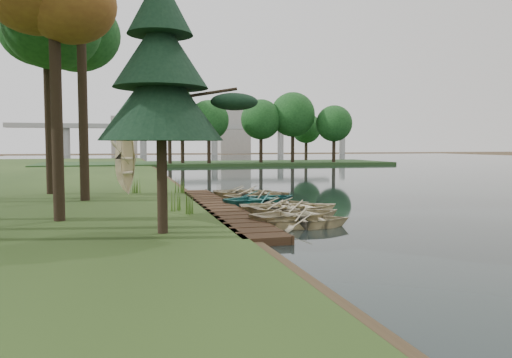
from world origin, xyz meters
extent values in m
plane|color=#3D2F1D|center=(0.00, 0.00, 0.00)|extent=(300.00, 300.00, 0.00)
cube|color=black|center=(30.00, 20.00, 0.03)|extent=(130.00, 200.00, 0.05)
cube|color=#352314|center=(-1.60, 0.00, 0.15)|extent=(1.60, 16.00, 0.30)
cube|color=#23401C|center=(8.00, 50.00, 0.23)|extent=(50.00, 14.00, 0.45)
cylinder|color=black|center=(-15.33, 50.00, 2.85)|extent=(0.50, 0.50, 4.80)
sphere|color=#184719|center=(-15.33, 50.00, 6.45)|extent=(5.60, 5.60, 5.60)
cylinder|color=black|center=(-8.67, 50.00, 2.85)|extent=(0.50, 0.50, 4.80)
sphere|color=#184719|center=(-8.67, 50.00, 6.45)|extent=(5.60, 5.60, 5.60)
cylinder|color=black|center=(-2.00, 50.00, 2.85)|extent=(0.50, 0.50, 4.80)
sphere|color=#184719|center=(-2.00, 50.00, 6.45)|extent=(5.60, 5.60, 5.60)
cylinder|color=black|center=(4.67, 50.00, 2.85)|extent=(0.50, 0.50, 4.80)
sphere|color=#184719|center=(4.67, 50.00, 6.45)|extent=(5.60, 5.60, 5.60)
cylinder|color=black|center=(11.33, 50.00, 2.85)|extent=(0.50, 0.50, 4.80)
sphere|color=#184719|center=(11.33, 50.00, 6.45)|extent=(5.60, 5.60, 5.60)
cylinder|color=black|center=(18.00, 50.00, 2.85)|extent=(0.50, 0.50, 4.80)
sphere|color=#184719|center=(18.00, 50.00, 6.45)|extent=(5.60, 5.60, 5.60)
cylinder|color=black|center=(24.67, 50.00, 2.85)|extent=(0.50, 0.50, 4.80)
sphere|color=#184719|center=(24.67, 50.00, 6.45)|extent=(5.60, 5.60, 5.60)
cube|color=#A5A5A0|center=(10.00, 120.00, 8.00)|extent=(90.00, 4.00, 1.20)
cylinder|color=#A5A5A0|center=(-20.00, 120.00, 4.00)|extent=(1.80, 1.80, 8.00)
cylinder|color=#A5A5A0|center=(0.00, 120.00, 4.00)|extent=(1.80, 1.80, 8.00)
cylinder|color=#A5A5A0|center=(20.00, 120.00, 4.00)|extent=(1.80, 1.80, 8.00)
cylinder|color=#A5A5A0|center=(40.00, 120.00, 4.00)|extent=(1.80, 1.80, 8.00)
cylinder|color=#A5A5A0|center=(60.00, 120.00, 4.00)|extent=(1.80, 1.80, 8.00)
cube|color=#A5A5A0|center=(30.00, 140.00, 9.00)|extent=(10.00, 8.00, 18.00)
cube|color=#A5A5A0|center=(-5.00, 145.00, 6.00)|extent=(8.00, 8.00, 12.00)
imported|color=beige|center=(0.74, -5.09, 0.38)|extent=(3.37, 2.55, 0.66)
imported|color=beige|center=(0.74, -4.12, 0.45)|extent=(4.38, 3.60, 0.79)
imported|color=beige|center=(1.29, -2.26, 0.46)|extent=(4.25, 3.27, 0.82)
imported|color=beige|center=(0.88, -1.32, 0.41)|extent=(3.80, 2.94, 0.72)
imported|color=beige|center=(1.28, 0.34, 0.36)|extent=(3.52, 2.95, 0.62)
imported|color=teal|center=(0.82, 1.29, 0.46)|extent=(4.65, 4.01, 0.81)
imported|color=beige|center=(1.11, 3.11, 0.43)|extent=(4.40, 3.80, 0.77)
imported|color=beige|center=(1.16, 4.15, 0.45)|extent=(4.70, 4.13, 0.81)
imported|color=beige|center=(0.91, 5.86, 0.40)|extent=(3.71, 2.94, 0.69)
imported|color=beige|center=(-5.52, 6.16, 0.67)|extent=(4.30, 3.88, 0.73)
cylinder|color=black|center=(-7.97, -2.83, 4.36)|extent=(0.40, 0.40, 8.13)
cylinder|color=black|center=(-7.55, 3.83, 5.46)|extent=(0.45, 0.45, 10.32)
cylinder|color=black|center=(-9.63, 7.74, 4.79)|extent=(0.42, 0.42, 8.98)
ellipsoid|color=#184719|center=(-9.63, 7.74, 9.28)|extent=(5.14, 5.14, 4.37)
cylinder|color=black|center=(-4.56, -6.34, 1.98)|extent=(0.32, 0.32, 3.36)
cone|color=black|center=(-4.56, -6.34, 4.48)|extent=(3.80, 3.80, 2.60)
cone|color=black|center=(-4.56, -6.34, 5.90)|extent=(2.90, 2.90, 2.25)
cone|color=black|center=(-4.56, -6.34, 7.33)|extent=(2.00, 2.00, 1.90)
cone|color=#3F661E|center=(-3.16, -2.35, 0.73)|extent=(0.60, 0.60, 0.86)
cone|color=#3F661E|center=(-3.65, -1.22, 0.77)|extent=(0.60, 0.60, 0.94)
cone|color=#3F661E|center=(-4.99, 6.86, 0.73)|extent=(0.60, 0.60, 0.85)
cone|color=#3F661E|center=(-2.60, 6.39, 0.74)|extent=(0.60, 0.60, 0.88)
camera|label=1|loc=(-5.74, -21.96, 3.06)|focal=35.00mm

